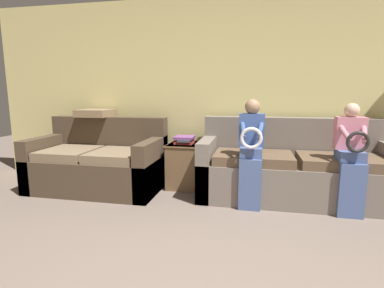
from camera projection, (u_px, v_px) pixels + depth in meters
wall_back at (239, 93)px, 4.09m from camera, size 7.36×0.06×2.55m
couch_main at (293, 170)px, 3.62m from camera, size 2.25×0.87×0.97m
couch_side at (99, 164)px, 4.01m from camera, size 1.67×0.93×0.94m
child_left_seated at (251, 148)px, 3.32m from camera, size 0.28×0.37×1.21m
child_right_seated at (351, 154)px, 3.11m from camera, size 0.30×0.36×1.17m
side_shelf at (186, 164)px, 4.09m from camera, size 0.46×0.54×0.60m
book_stack at (185, 140)px, 4.03m from camera, size 0.26×0.30×0.10m
throw_pillow at (96, 113)px, 4.25m from camera, size 0.44×0.44×0.10m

